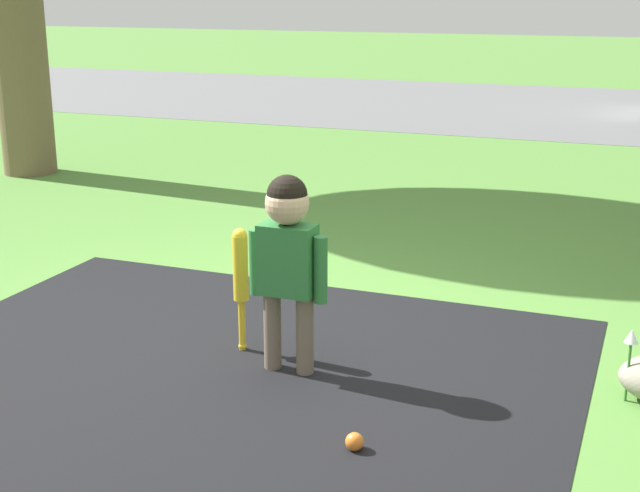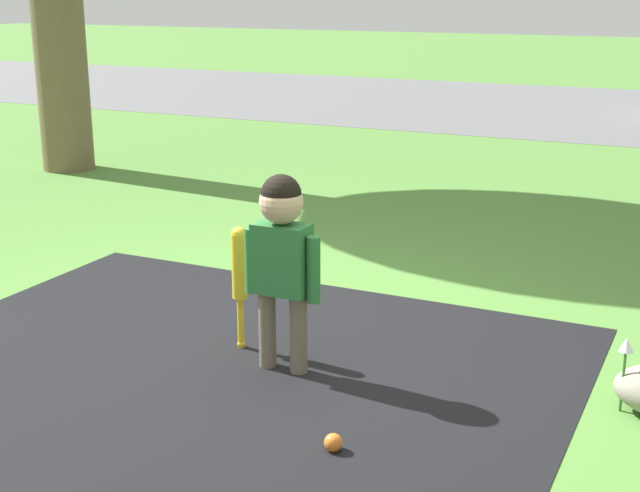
{
  "view_description": "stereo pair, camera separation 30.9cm",
  "coord_description": "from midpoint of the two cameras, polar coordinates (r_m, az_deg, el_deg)",
  "views": [
    {
      "loc": [
        1.75,
        -3.7,
        1.73
      ],
      "look_at": [
        0.22,
        0.21,
        0.5
      ],
      "focal_mm": 50.0,
      "sensor_mm": 36.0,
      "label": 1
    },
    {
      "loc": [
        2.03,
        -3.58,
        1.73
      ],
      "look_at": [
        0.22,
        0.21,
        0.5
      ],
      "focal_mm": 50.0,
      "sensor_mm": 36.0,
      "label": 2
    }
  ],
  "objects": [
    {
      "name": "child",
      "position": [
        4.0,
        -4.3,
        -0.05
      ],
      "size": [
        0.38,
        0.2,
        0.93
      ],
      "rotation": [
        0.0,
        0.0,
        -0.0
      ],
      "color": "#6B5B4C",
      "rests_on": "ground"
    },
    {
      "name": "sports_ball",
      "position": [
        3.52,
        -0.34,
        -12.46
      ],
      "size": [
        0.07,
        0.07,
        0.07
      ],
      "color": "orange",
      "rests_on": "ground"
    },
    {
      "name": "street_strip",
      "position": [
        13.65,
        13.34,
        8.62
      ],
      "size": [
        40.0,
        6.0,
        0.01
      ],
      "color": "slate",
      "rests_on": "ground"
    },
    {
      "name": "baseball_bat",
      "position": [
        4.31,
        -7.15,
        -1.71
      ],
      "size": [
        0.07,
        0.07,
        0.62
      ],
      "color": "yellow",
      "rests_on": "ground"
    },
    {
      "name": "ground_plane",
      "position": [
        4.46,
        -5.68,
        -6.6
      ],
      "size": [
        60.0,
        60.0,
        0.0
      ],
      "primitive_type": "plane",
      "color": "#518438"
    }
  ]
}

